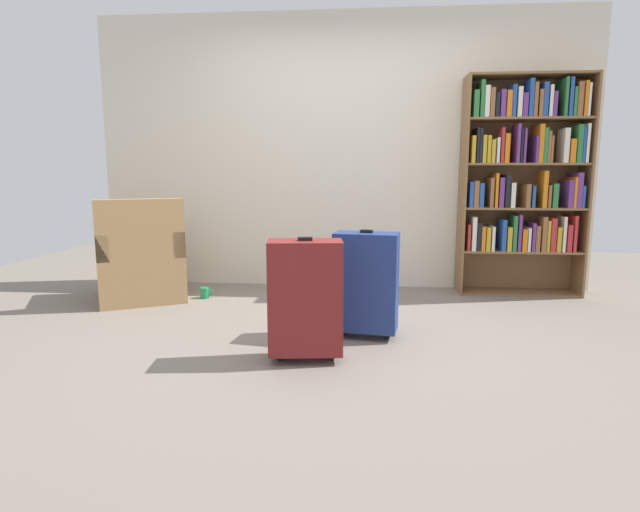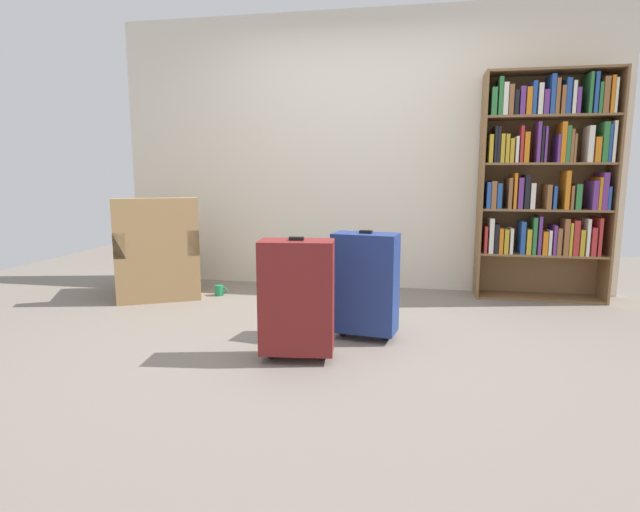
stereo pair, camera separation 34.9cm
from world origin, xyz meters
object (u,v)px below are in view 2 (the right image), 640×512
(mug, at_px, (219,290))
(suitcase_dark_red, at_px, (297,297))
(bookshelf, at_px, (546,176))
(suitcase_navy_blue, at_px, (365,283))
(armchair, at_px, (158,261))

(mug, xyz_separation_m, suitcase_dark_red, (1.08, -1.44, 0.34))
(bookshelf, xyz_separation_m, suitcase_navy_blue, (-1.41, -1.42, -0.70))
(armchair, xyz_separation_m, mug, (0.54, 0.09, -0.27))
(bookshelf, bearing_deg, suitcase_navy_blue, -134.73)
(bookshelf, relative_size, armchair, 2.08)
(suitcase_dark_red, height_order, suitcase_navy_blue, suitcase_dark_red)
(mug, height_order, suitcase_navy_blue, suitcase_navy_blue)
(bookshelf, relative_size, mug, 16.34)
(suitcase_dark_red, bearing_deg, armchair, 140.22)
(bookshelf, relative_size, suitcase_dark_red, 2.64)
(mug, bearing_deg, suitcase_navy_blue, -34.01)
(suitcase_dark_red, xyz_separation_m, suitcase_navy_blue, (0.36, 0.47, -0.00))
(mug, relative_size, suitcase_dark_red, 0.16)
(armchair, bearing_deg, bookshelf, 9.20)
(bookshelf, bearing_deg, armchair, -170.80)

